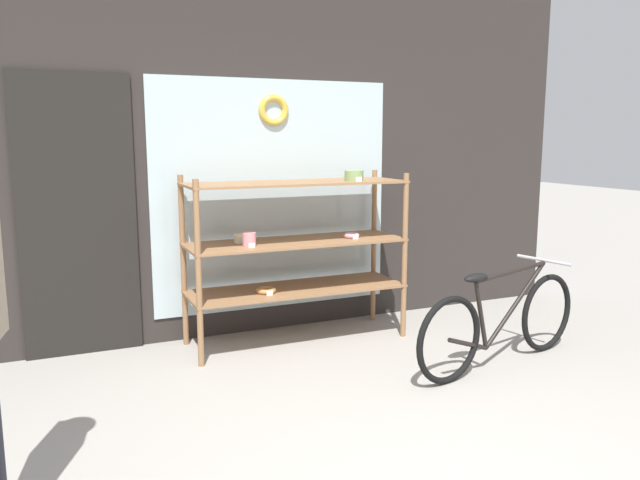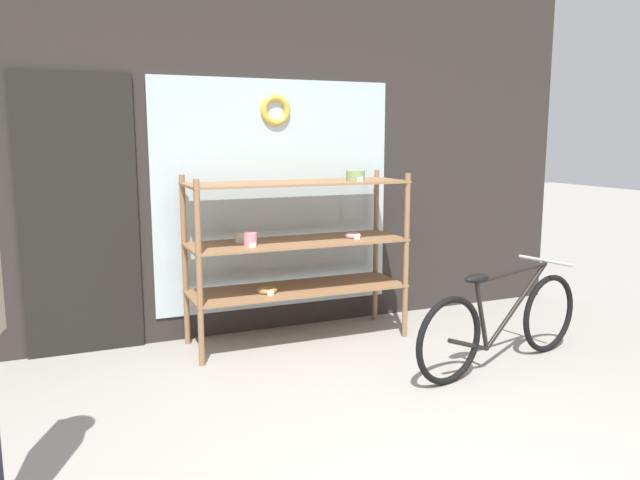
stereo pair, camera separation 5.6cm
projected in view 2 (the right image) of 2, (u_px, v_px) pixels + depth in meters
ground_plane at (407, 475)px, 3.05m from camera, size 30.00×30.00×0.00m
storefront_facade at (246, 117)px, 5.06m from camera, size 6.18×0.13×3.67m
display_case at (297, 240)px, 4.94m from camera, size 1.73×0.57×1.37m
bicycle at (502, 322)px, 4.44m from camera, size 1.67×0.54×0.73m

